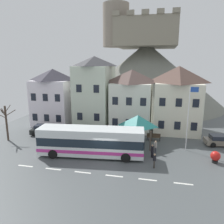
{
  "coord_description": "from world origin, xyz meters",
  "views": [
    {
      "loc": [
        5.25,
        -20.68,
        10.02
      ],
      "look_at": [
        -0.23,
        3.86,
        4.35
      ],
      "focal_mm": 35.21,
      "sensor_mm": 36.0,
      "label": 1
    }
  ],
  "objects": [
    {
      "name": "parked_car_00",
      "position": [
        12.88,
        7.29,
        0.64
      ],
      "size": [
        4.23,
        2.26,
        1.31
      ],
      "rotation": [
        0.0,
        0.0,
        0.13
      ],
      "color": "#756B5D",
      "rests_on": "ground_plane"
    },
    {
      "name": "public_bench",
      "position": [
        4.61,
        7.35,
        0.48
      ],
      "size": [
        1.78,
        0.48,
        0.87
      ],
      "color": "#473828",
      "rests_on": "ground_plane"
    },
    {
      "name": "transit_bus",
      "position": [
        -1.9,
        0.86,
        1.59
      ],
      "size": [
        11.64,
        3.76,
        3.14
      ],
      "rotation": [
        0.0,
        0.0,
        0.1
      ],
      "color": "silver",
      "rests_on": "ground_plane"
    },
    {
      "name": "flagpole",
      "position": [
        8.48,
        4.72,
        4.31
      ],
      "size": [
        0.95,
        0.1,
        7.49
      ],
      "color": "silver",
      "rests_on": "ground_plane"
    },
    {
      "name": "harbour_buoy",
      "position": [
        11.01,
        1.92,
        0.69
      ],
      "size": [
        0.98,
        0.98,
        1.23
      ],
      "color": "black",
      "rests_on": "ground_plane"
    },
    {
      "name": "pedestrian_00",
      "position": [
        4.68,
        1.78,
        0.83
      ],
      "size": [
        0.32,
        0.32,
        1.49
      ],
      "color": "black",
      "rests_on": "ground_plane"
    },
    {
      "name": "pedestrian_01",
      "position": [
        4.99,
        3.02,
        0.8
      ],
      "size": [
        0.3,
        0.35,
        1.49
      ],
      "color": "#2D2D38",
      "rests_on": "ground_plane"
    },
    {
      "name": "townhouse_03",
      "position": [
        7.65,
        12.04,
        4.78
      ],
      "size": [
        6.37,
        6.14,
        9.57
      ],
      "color": "silver",
      "rests_on": "ground_plane"
    },
    {
      "name": "bus_shelter",
      "position": [
        2.7,
        5.24,
        3.08
      ],
      "size": [
        3.6,
        3.6,
        3.8
      ],
      "color": "#473D33",
      "rests_on": "ground_plane"
    },
    {
      "name": "hilltop_castle",
      "position": [
        1.43,
        33.09,
        7.94
      ],
      "size": [
        36.05,
        36.05,
        22.52
      ],
      "color": "slate",
      "rests_on": "ground_plane"
    },
    {
      "name": "ground_plane",
      "position": [
        0.0,
        -0.0,
        -0.03
      ],
      "size": [
        40.0,
        60.0,
        0.07
      ],
      "color": "#4C5153"
    },
    {
      "name": "bare_tree_00",
      "position": [
        -14.12,
        3.15,
        2.57
      ],
      "size": [
        2.2,
        1.82,
        4.67
      ],
      "color": "#47382D",
      "rests_on": "ground_plane"
    },
    {
      "name": "townhouse_00",
      "position": [
        -11.66,
        11.75,
        4.53
      ],
      "size": [
        5.94,
        5.57,
        9.05
      ],
      "color": "white",
      "rests_on": "ground_plane"
    },
    {
      "name": "pedestrian_02",
      "position": [
        4.97,
        -0.54,
        0.81
      ],
      "size": [
        0.31,
        0.34,
        1.47
      ],
      "color": "#38332D",
      "rests_on": "ground_plane"
    },
    {
      "name": "parked_car_02",
      "position": [
        -5.48,
        7.18,
        0.61
      ],
      "size": [
        4.22,
        2.34,
        1.23
      ],
      "rotation": [
        0.0,
        0.0,
        0.1
      ],
      "color": "black",
      "rests_on": "ground_plane"
    },
    {
      "name": "townhouse_02",
      "position": [
        1.03,
        11.59,
        4.52
      ],
      "size": [
        5.85,
        5.26,
        9.04
      ],
      "color": "silver",
      "rests_on": "ground_plane"
    },
    {
      "name": "townhouse_01",
      "position": [
        -4.95,
        12.48,
        5.5
      ],
      "size": [
        5.2,
        7.02,
        10.99
      ],
      "color": "beige",
      "rests_on": "ground_plane"
    },
    {
      "name": "parked_car_01",
      "position": [
        -10.43,
        6.24,
        0.7
      ],
      "size": [
        4.26,
        2.28,
        1.45
      ],
      "rotation": [
        0.0,
        0.0,
        0.14
      ],
      "color": "black",
      "rests_on": "ground_plane"
    }
  ]
}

